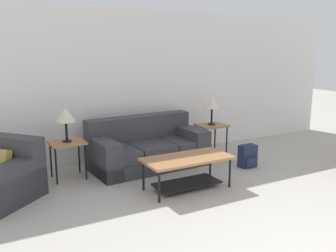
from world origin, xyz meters
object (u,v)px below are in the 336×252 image
Objects in this scene: couch at (147,149)px; table_lamp_right at (212,103)px; table_lamp_left at (66,115)px; side_table_right at (211,128)px; side_table_left at (67,146)px; coffee_table at (187,166)px; backpack at (248,156)px.

table_lamp_right is (1.32, 0.03, 0.69)m from couch.
table_lamp_right is (2.64, 0.00, 0.00)m from table_lamp_left.
couch is 1.49m from table_lamp_right.
table_lamp_left is at bearing -180.00° from side_table_right.
side_table_right is 1.10× the size of table_lamp_right.
side_table_left is at bearing 178.64° from couch.
table_lamp_left is at bearing 137.71° from coffee_table.
side_table_right is (1.28, 1.24, 0.17)m from coffee_table.
side_table_left is at bearing 180.00° from side_table_right.
side_table_left is 1.10× the size of table_lamp_right.
coffee_table is 1.46m from backpack.
side_table_right reaches higher than backpack.
side_table_right is at bearing 0.00° from table_lamp_left.
coffee_table reaches higher than backpack.
backpack is (2.76, -0.88, -0.80)m from table_lamp_left.
table_lamp_left is at bearing -90.00° from side_table_left.
coffee_table is 3.34× the size of backpack.
coffee_table is at bearing -42.29° from table_lamp_left.
coffee_table is at bearing -135.97° from table_lamp_right.
couch is at bearing -178.65° from side_table_right.
table_lamp_left and table_lamp_right have the same top height.
coffee_table is (0.04, -1.21, 0.05)m from couch.
table_lamp_right reaches higher than backpack.
table_lamp_right is at bearing -0.00° from side_table_left.
table_lamp_left is 1.00× the size of table_lamp_right.
side_table_left is 2.64m from side_table_right.
table_lamp_left is (-1.32, 0.03, 0.69)m from couch.
couch is at bearing 149.50° from backpack.
couch is at bearing -178.65° from table_lamp_right.
table_lamp_left is (-1.36, 1.24, 0.64)m from coffee_table.
side_table_left is (-1.32, 0.03, 0.22)m from couch.
side_table_left is (-1.36, 1.24, 0.17)m from coffee_table.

